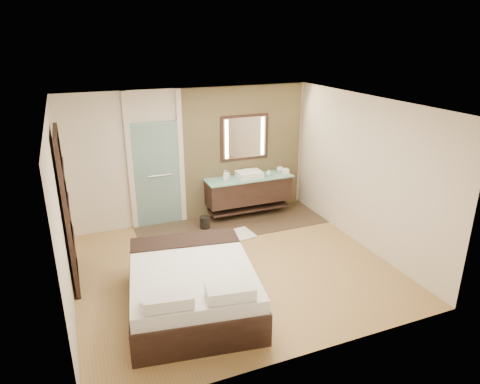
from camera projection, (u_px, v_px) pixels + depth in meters
name	position (u px, v px, depth m)	size (l,w,h in m)	color
floor	(233.00, 268.00, 7.13)	(5.00, 5.00, 0.00)	#9E7842
tile_strip	(232.00, 224.00, 8.73)	(3.80, 1.30, 0.01)	#3C2F21
stone_wall	(244.00, 151.00, 8.97)	(2.60, 0.08, 2.70)	tan
vanity	(249.00, 190.00, 8.98)	(1.85, 0.55, 0.88)	black
mirror_unit	(245.00, 138.00, 8.82)	(1.06, 0.04, 0.96)	black
frosted_door	(157.00, 170.00, 8.38)	(1.10, 0.12, 2.70)	#ABD8D0
shoji_partition	(67.00, 209.00, 6.37)	(0.06, 1.20, 2.40)	black
bed	(192.00, 286.00, 5.99)	(2.00, 2.35, 0.82)	black
bath_mat	(235.00, 235.00, 8.23)	(0.72, 0.50, 0.02)	white
waste_bin	(205.00, 223.00, 8.53)	(0.20, 0.20, 0.25)	black
tissue_box	(285.00, 171.00, 9.10)	(0.12, 0.12, 0.10)	white
soap_bottle_a	(225.00, 175.00, 8.65)	(0.08, 0.08, 0.21)	white
soap_bottle_b	(227.00, 174.00, 8.77)	(0.08, 0.08, 0.18)	#B2B2B2
soap_bottle_c	(269.00, 173.00, 8.93)	(0.11, 0.11, 0.14)	#A9D5D4
cup	(280.00, 169.00, 9.21)	(0.14, 0.14, 0.11)	white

